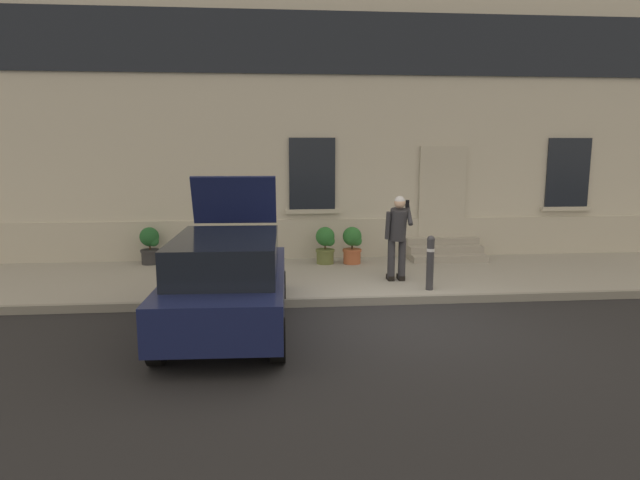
# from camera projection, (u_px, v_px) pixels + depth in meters

# --- Properties ---
(ground_plane) EXTENTS (80.00, 80.00, 0.00)m
(ground_plane) POSITION_uv_depth(u_px,v_px,m) (395.00, 320.00, 9.15)
(ground_plane) COLOR #232326
(sidewalk) EXTENTS (24.00, 3.60, 0.15)m
(sidewalk) POSITION_uv_depth(u_px,v_px,m) (366.00, 277.00, 11.88)
(sidewalk) COLOR #99968E
(sidewalk) RESTS_ON ground
(curb_edge) EXTENTS (24.00, 0.12, 0.15)m
(curb_edge) POSITION_uv_depth(u_px,v_px,m) (384.00, 300.00, 10.06)
(curb_edge) COLOR gray
(curb_edge) RESTS_ON ground
(building_facade) EXTENTS (24.00, 1.52, 7.50)m
(building_facade) POSITION_uv_depth(u_px,v_px,m) (351.00, 110.00, 13.71)
(building_facade) COLOR beige
(building_facade) RESTS_ON ground
(entrance_stoop) EXTENTS (1.80, 0.96, 0.48)m
(entrance_stoop) POSITION_uv_depth(u_px,v_px,m) (444.00, 251.00, 13.43)
(entrance_stoop) COLOR #9E998E
(entrance_stoop) RESTS_ON sidewalk
(hatchback_car_navy) EXTENTS (1.89, 4.11, 2.34)m
(hatchback_car_navy) POSITION_uv_depth(u_px,v_px,m) (228.00, 280.00, 8.58)
(hatchback_car_navy) COLOR #161E4C
(hatchback_car_navy) RESTS_ON ground
(bollard_near_person) EXTENTS (0.15, 0.15, 1.04)m
(bollard_near_person) POSITION_uv_depth(u_px,v_px,m) (430.00, 261.00, 10.44)
(bollard_near_person) COLOR #333338
(bollard_near_person) RESTS_ON sidewalk
(bollard_far_left) EXTENTS (0.15, 0.15, 1.04)m
(bollard_far_left) POSITION_uv_depth(u_px,v_px,m) (258.00, 264.00, 10.15)
(bollard_far_left) COLOR #333338
(bollard_far_left) RESTS_ON sidewalk
(person_on_phone) EXTENTS (0.51, 0.52, 1.74)m
(person_on_phone) POSITION_uv_depth(u_px,v_px,m) (398.00, 233.00, 11.03)
(person_on_phone) COLOR #2D2D33
(person_on_phone) RESTS_ON sidewalk
(planter_charcoal) EXTENTS (0.44, 0.44, 0.86)m
(planter_charcoal) POSITION_uv_depth(u_px,v_px,m) (150.00, 245.00, 12.75)
(planter_charcoal) COLOR #2D2D30
(planter_charcoal) RESTS_ON sidewalk
(planter_cream) EXTENTS (0.44, 0.44, 0.86)m
(planter_cream) POSITION_uv_depth(u_px,v_px,m) (238.00, 245.00, 12.69)
(planter_cream) COLOR beige
(planter_cream) RESTS_ON sidewalk
(planter_olive) EXTENTS (0.44, 0.44, 0.86)m
(planter_olive) POSITION_uv_depth(u_px,v_px,m) (326.00, 244.00, 12.79)
(planter_olive) COLOR #606B38
(planter_olive) RESTS_ON sidewalk
(planter_terracotta) EXTENTS (0.44, 0.44, 0.86)m
(planter_terracotta) POSITION_uv_depth(u_px,v_px,m) (352.00, 244.00, 12.80)
(planter_terracotta) COLOR #B25B38
(planter_terracotta) RESTS_ON sidewalk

